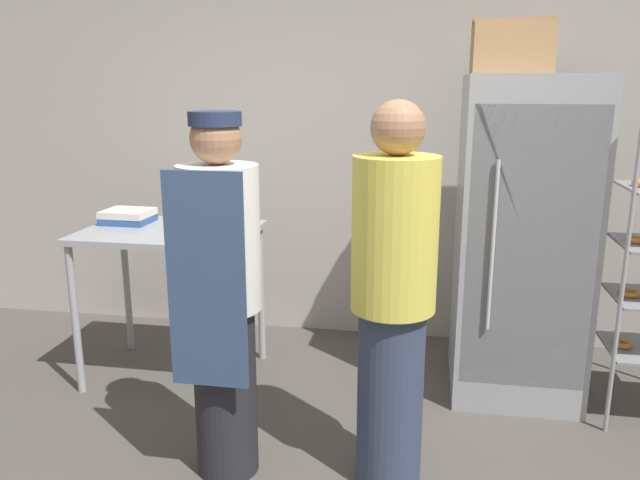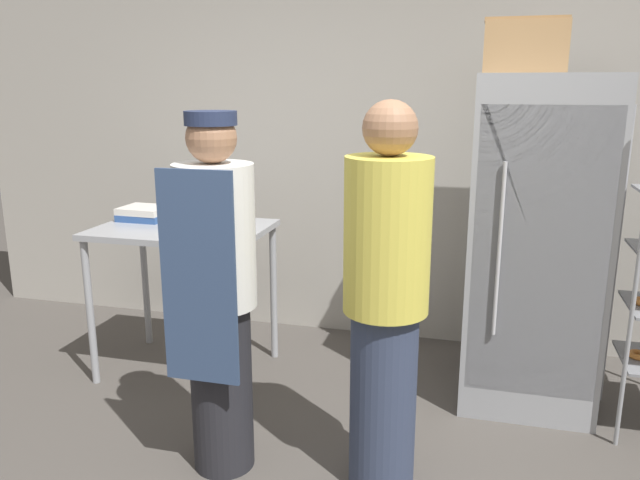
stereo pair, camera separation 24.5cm
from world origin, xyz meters
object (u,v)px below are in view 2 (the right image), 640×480
(person_baker, at_px, (217,293))
(person_customer, at_px, (386,301))
(blender_pitcher, at_px, (238,207))
(cardboard_storage_box, at_px, (525,47))
(donut_box, at_px, (208,228))
(binder_stack, at_px, (145,213))
(refrigerator, at_px, (534,243))

(person_baker, relative_size, person_customer, 0.97)
(blender_pitcher, height_order, cardboard_storage_box, cardboard_storage_box)
(cardboard_storage_box, bearing_deg, person_customer, -117.37)
(donut_box, xyz_separation_m, person_customer, (1.11, -0.66, -0.11))
(blender_pitcher, relative_size, cardboard_storage_box, 0.64)
(donut_box, relative_size, person_customer, 0.17)
(person_customer, bearing_deg, binder_stack, 150.10)
(binder_stack, bearing_deg, donut_box, -28.03)
(blender_pitcher, height_order, person_customer, person_customer)
(refrigerator, xyz_separation_m, binder_stack, (-2.35, -0.07, 0.06))
(refrigerator, xyz_separation_m, blender_pitcher, (-1.70, -0.10, 0.14))
(refrigerator, distance_m, donut_box, 1.81)
(refrigerator, height_order, person_baker, refrigerator)
(refrigerator, distance_m, blender_pitcher, 1.71)
(binder_stack, bearing_deg, blender_pitcher, -2.70)
(person_customer, bearing_deg, cardboard_storage_box, 62.63)
(refrigerator, height_order, blender_pitcher, refrigerator)
(person_customer, bearing_deg, donut_box, 149.15)
(donut_box, height_order, binder_stack, donut_box)
(cardboard_storage_box, distance_m, person_customer, 1.58)
(binder_stack, distance_m, person_customer, 1.95)
(cardboard_storage_box, bearing_deg, binder_stack, -178.51)
(binder_stack, distance_m, person_baker, 1.40)
(refrigerator, relative_size, donut_box, 6.26)
(refrigerator, height_order, cardboard_storage_box, cardboard_storage_box)
(blender_pitcher, bearing_deg, refrigerator, 3.43)
(donut_box, bearing_deg, blender_pitcher, 75.42)
(person_customer, bearing_deg, blender_pitcher, 137.91)
(donut_box, relative_size, cardboard_storage_box, 0.70)
(blender_pitcher, distance_m, cardboard_storage_box, 1.81)
(donut_box, bearing_deg, binder_stack, 151.97)
(donut_box, distance_m, binder_stack, 0.65)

